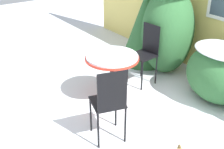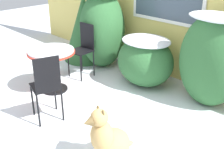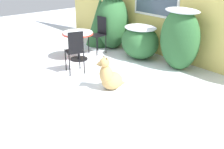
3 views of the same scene
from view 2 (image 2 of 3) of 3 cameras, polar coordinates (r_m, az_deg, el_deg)
name	(u,v)px [view 2 (image 2 of 3)]	position (r m, az deg, el deg)	size (l,w,h in m)	color
ground_plane	(81,124)	(3.91, -6.36, -9.94)	(16.00, 16.00, 0.00)	silver
house_wall	(179,3)	(4.97, 13.47, 13.96)	(8.00, 0.10, 2.65)	#E5D16B
shrub_left	(102,28)	(5.48, -2.01, 9.40)	(0.88, 0.87, 1.49)	#2D6033
shrub_middle	(145,60)	(4.80, 6.76, 3.03)	(1.01, 0.86, 0.86)	#2D6033
shrub_right	(211,59)	(4.28, 19.55, 3.01)	(0.98, 0.65, 1.40)	#2D6033
evergreen_bush	(84,28)	(5.90, -5.66, 9.38)	(0.88, 0.88, 1.36)	#2D6033
patio_table	(52,58)	(4.63, -12.16, 3.39)	(0.76, 0.76, 0.71)	black
patio_chair_near_table	(83,47)	(5.14, -5.86, 5.49)	(0.39, 0.39, 0.97)	black
patio_chair_far_side	(46,85)	(3.80, -13.17, -2.09)	(0.45, 0.45, 0.97)	black
dog	(108,139)	(3.19, -0.80, -13.03)	(0.45, 0.64, 0.70)	tan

